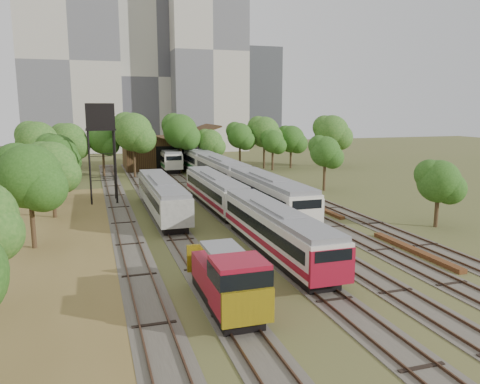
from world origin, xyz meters
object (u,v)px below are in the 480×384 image
object	(u,v)px
railcar_red_set	(239,207)
railcar_green_set	(222,173)
shunter_locomotive	(229,282)
water_tower	(100,119)

from	to	relation	value
railcar_red_set	railcar_green_set	world-z (taller)	railcar_green_set
railcar_green_set	shunter_locomotive	bearing A→B (deg)	-104.93
railcar_red_set	railcar_green_set	xyz separation A→B (m)	(4.00, 20.42, 0.24)
railcar_green_set	water_tower	distance (m)	17.75
railcar_green_set	water_tower	xyz separation A→B (m)	(-15.38, -5.05, 7.29)
water_tower	railcar_red_set	bearing A→B (deg)	-53.48
shunter_locomotive	railcar_red_set	bearing A→B (deg)	70.64
shunter_locomotive	water_tower	size ratio (longest dim) A/B	0.73
railcar_green_set	water_tower	world-z (taller)	water_tower
railcar_red_set	shunter_locomotive	world-z (taller)	railcar_red_set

